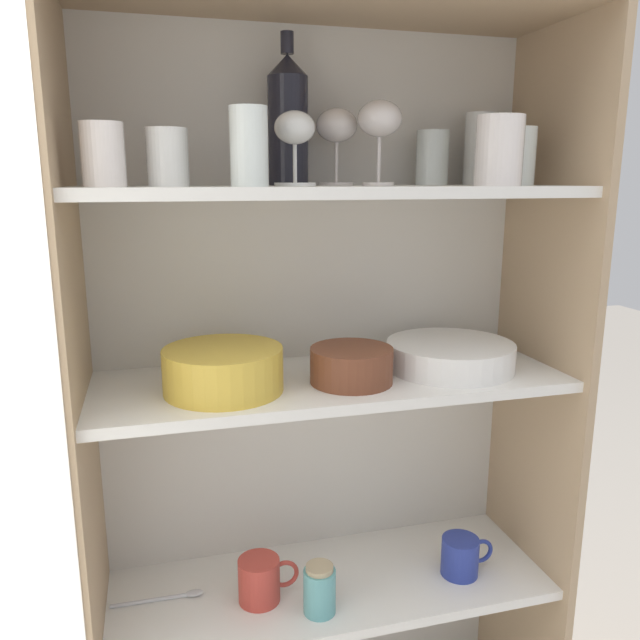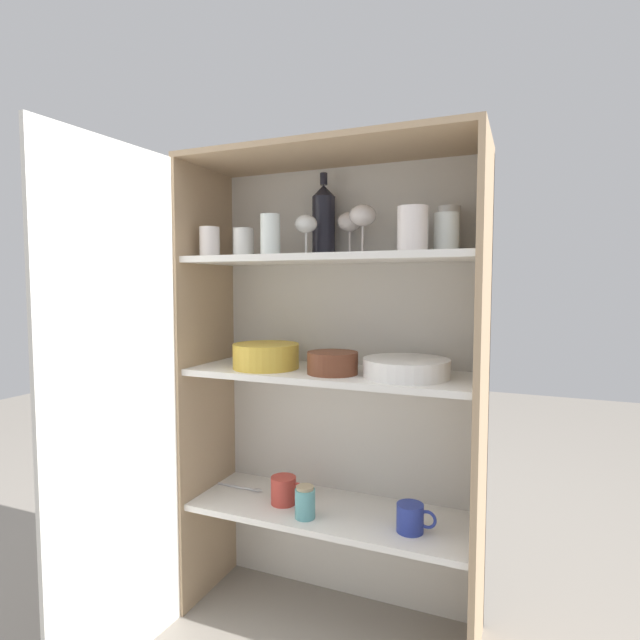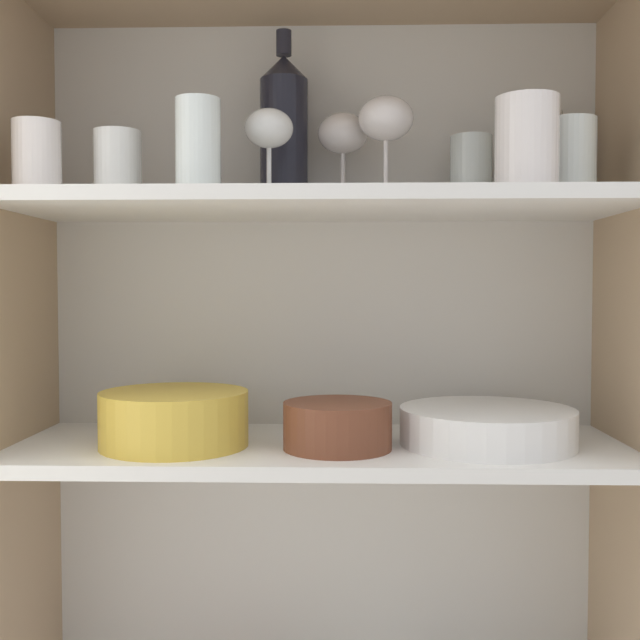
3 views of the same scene
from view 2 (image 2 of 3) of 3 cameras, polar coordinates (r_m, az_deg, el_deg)
name	(u,v)px [view 2 (image 2 of 3)]	position (r m, az deg, el deg)	size (l,w,h in m)	color
cupboard_back_panel	(347,386)	(1.73, 3.08, -7.51)	(0.93, 0.02, 1.48)	silver
cupboard_side_left	(208,384)	(1.80, -12.68, -7.19)	(0.02, 0.34, 1.48)	tan
cupboard_side_right	(481,409)	(1.48, 17.95, -9.70)	(0.02, 0.34, 1.48)	tan
cupboard_top_panel	(330,153)	(1.60, 1.12, 18.58)	(0.93, 0.34, 0.02)	tan
shelf_board_lower	(329,512)	(1.71, 1.06, -21.07)	(0.89, 0.31, 0.02)	white
shelf_board_middle	(329,374)	(1.57, 1.09, -6.20)	(0.89, 0.31, 0.02)	white
shelf_board_upper	(330,259)	(1.55, 1.10, 7.01)	(0.89, 0.31, 0.02)	white
cupboard_door	(114,411)	(1.51, -22.44, -9.56)	(0.05, 0.46, 1.48)	silver
tumbler_glass_0	(412,238)	(1.57, 10.42, 9.22)	(0.06, 0.06, 0.11)	white
tumbler_glass_1	(270,235)	(1.55, -5.70, 9.66)	(0.06, 0.06, 0.12)	white
tumbler_glass_2	(449,231)	(1.56, 14.52, 9.87)	(0.07, 0.07, 0.14)	white
tumbler_glass_3	(244,243)	(1.65, -8.73, 8.73)	(0.07, 0.07, 0.09)	white
tumbler_glass_4	(447,233)	(1.44, 14.26, 9.64)	(0.07, 0.07, 0.11)	white
tumbler_glass_5	(413,229)	(1.38, 10.54, 10.19)	(0.08, 0.08, 0.12)	silver
tumbler_glass_6	(210,242)	(1.66, -12.50, 8.70)	(0.06, 0.06, 0.09)	silver
wine_glass_0	(350,224)	(1.63, 3.41, 10.89)	(0.08, 0.08, 0.14)	silver
wine_glass_1	(363,217)	(1.55, 4.90, 11.61)	(0.08, 0.08, 0.15)	silver
wine_glass_2	(306,227)	(1.57, -1.62, 10.54)	(0.07, 0.07, 0.13)	white
wine_bottle	(324,221)	(1.67, 0.42, 11.28)	(0.08, 0.08, 0.27)	black
plate_stack_white	(406,368)	(1.49, 9.81, -5.40)	(0.25, 0.25, 0.05)	white
mixing_bowl_large	(266,355)	(1.62, -6.19, -3.99)	(0.21, 0.21, 0.08)	gold
serving_bowl_small	(333,362)	(1.52, 1.45, -4.80)	(0.15, 0.15, 0.07)	brown
coffee_mug_primary	(284,490)	(1.72, -4.12, -18.83)	(0.12, 0.08, 0.09)	#BC3D33
coffee_mug_extra_1	(411,518)	(1.57, 10.35, -21.36)	(0.12, 0.08, 0.08)	#283893
storage_jar	(305,502)	(1.63, -1.72, -20.10)	(0.06, 0.06, 0.10)	#5BA3A8
serving_spoon	(244,488)	(1.86, -8.72, -18.44)	(0.18, 0.02, 0.01)	silver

